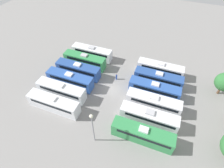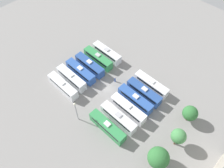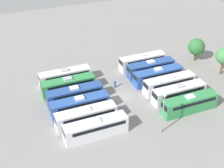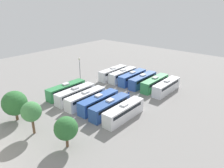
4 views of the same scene
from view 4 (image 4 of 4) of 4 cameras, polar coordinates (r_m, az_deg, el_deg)
ground_plane at (r=56.96m, az=1.39°, el=-2.62°), size 119.04×119.04×0.00m
bus_0 at (r=59.08m, az=13.99°, el=-0.63°), size 2.50×10.83×3.39m
bus_1 at (r=60.87m, az=11.09°, el=0.26°), size 2.50×10.83×3.39m
bus_2 at (r=62.50m, az=8.01°, el=1.02°), size 2.50×10.83×3.39m
bus_3 at (r=64.46m, az=5.35°, el=1.77°), size 2.50×10.83×3.39m
bus_4 at (r=66.46m, az=2.85°, el=2.44°), size 2.50×10.83×3.39m
bus_5 at (r=68.21m, az=0.22°, el=2.96°), size 2.50×10.83×3.39m
bus_6 at (r=44.89m, az=3.10°, el=-7.20°), size 2.50×10.83×3.39m
bus_7 at (r=46.70m, az=-0.52°, el=-5.97°), size 2.50×10.83×3.39m
bus_8 at (r=48.97m, az=-3.50°, el=-4.66°), size 2.50×10.83×3.39m
bus_9 at (r=50.97m, az=-6.89°, el=-3.70°), size 2.50×10.83×3.39m
bus_10 at (r=53.59m, az=-9.56°, el=-2.57°), size 2.50×10.83×3.39m
bus_11 at (r=56.50m, az=-11.89°, el=-1.47°), size 2.50×10.83×3.39m
worker_person at (r=54.84m, az=4.36°, el=-2.72°), size 0.36×0.36×1.76m
light_pole at (r=62.27m, az=-8.44°, el=4.49°), size 0.60×0.60×7.89m
tree_0 at (r=36.76m, az=-11.93°, el=-11.29°), size 3.95×3.95×5.51m
tree_1 at (r=41.46m, az=-20.34°, el=-6.83°), size 3.63×3.63×6.29m
tree_2 at (r=47.64m, az=-24.09°, el=-4.59°), size 4.98×4.98×6.26m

